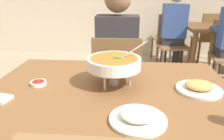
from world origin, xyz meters
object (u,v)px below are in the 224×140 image
dining_table_main (110,104)px  rice_plate (138,117)px  sauce_dish (38,83)px  curry_bowl (114,63)px  chair_bg_middle (172,40)px  dining_table_far (219,35)px  diner_main (118,52)px  chair_diner_main (117,77)px  appetizer_plate (199,87)px  patron_bg_middle (173,26)px  chair_bg_window (171,34)px  chair_bg_right (209,36)px

dining_table_main → rice_plate: size_ratio=5.67×
sauce_dish → curry_bowl: bearing=5.0°
curry_bowl → sauce_dish: (-0.43, -0.04, -0.12)m
sauce_dish → chair_bg_middle: size_ratio=0.10×
dining_table_main → dining_table_far: 2.71m
sauce_dish → diner_main: bearing=62.3°
rice_plate → diner_main: bearing=97.4°
sauce_dish → dining_table_main: bearing=-1.2°
chair_diner_main → rice_plate: bearing=-82.4°
appetizer_plate → patron_bg_middle: (0.30, 2.36, -0.04)m
appetizer_plate → chair_bg_window: 2.92m
chair_bg_right → patron_bg_middle: 0.88m
dining_table_main → chair_bg_window: size_ratio=1.51×
rice_plate → dining_table_main: bearing=114.5°
appetizer_plate → chair_bg_right: 2.99m
dining_table_main → sauce_dish: sauce_dish is taller
sauce_dish → chair_bg_middle: chair_bg_middle is taller
curry_bowl → patron_bg_middle: 2.44m
dining_table_main → chair_diner_main: size_ratio=1.51×
diner_main → chair_bg_middle: diner_main is taller
chair_bg_window → dining_table_main: bearing=-106.6°
chair_diner_main → appetizer_plate: chair_diner_main is taller
dining_table_far → chair_bg_window: bearing=135.3°
curry_bowl → appetizer_plate: 0.48m
dining_table_far → chair_diner_main: bearing=-133.7°
dining_table_main → appetizer_plate: 0.50m
chair_diner_main → sauce_dish: (-0.41, -0.75, 0.26)m
chair_diner_main → patron_bg_middle: bearing=63.8°
appetizer_plate → dining_table_far: bearing=66.9°
sauce_dish → chair_bg_right: chair_bg_right is taller
curry_bowl → rice_plate: curry_bowl is taller
curry_bowl → appetizer_plate: size_ratio=1.39×
curry_bowl → sauce_dish: size_ratio=3.69×
curry_bowl → chair_bg_middle: curry_bowl is taller
chair_bg_middle → chair_bg_window: same height
dining_table_main → rice_plate: bearing=-65.5°
chair_bg_window → curry_bowl: bearing=-106.5°
chair_bg_right → patron_bg_middle: bearing=-149.0°
dining_table_main → chair_bg_middle: 2.51m
sauce_dish → patron_bg_middle: size_ratio=0.07×
dining_table_far → chair_bg_right: size_ratio=1.11×
chair_bg_middle → chair_diner_main: bearing=-115.8°
dining_table_main → chair_diner_main: (-0.00, 0.76, -0.15)m
chair_bg_middle → patron_bg_middle: size_ratio=0.69×
sauce_dish → chair_bg_middle: (1.19, 2.37, -0.26)m
appetizer_plate → sauce_dish: size_ratio=2.67×
appetizer_plate → chair_bg_window: size_ratio=0.27×
chair_diner_main → rice_plate: (0.14, -1.08, 0.27)m
curry_bowl → chair_bg_middle: (0.76, 2.33, -0.38)m
sauce_dish → chair_bg_window: (1.27, 2.87, -0.26)m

